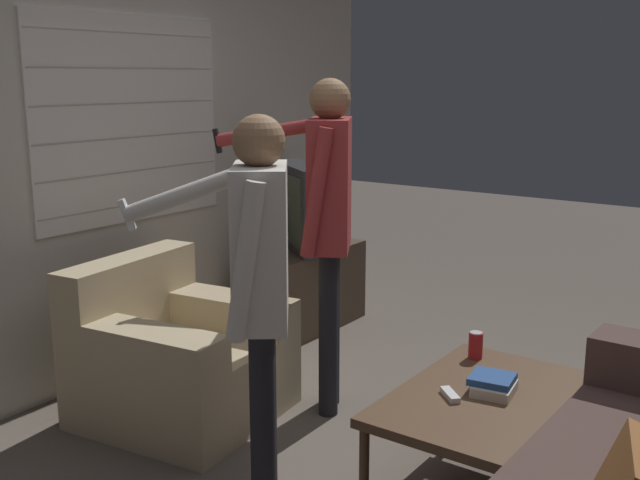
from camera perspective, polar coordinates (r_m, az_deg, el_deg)
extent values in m
cube|color=#BCB7A8|center=(4.33, -17.44, 5.71)|extent=(5.20, 0.06, 2.55)
cube|color=silver|center=(4.47, -14.21, 8.84)|extent=(1.34, 0.02, 1.16)
cube|color=#A4A099|center=(4.52, -13.79, 2.70)|extent=(1.31, 0.00, 0.01)
cube|color=#A4A099|center=(4.49, -13.92, 5.14)|extent=(1.31, 0.00, 0.01)
cube|color=#A4A099|center=(4.47, -14.05, 7.60)|extent=(1.31, 0.00, 0.01)
cube|color=#A4A099|center=(4.46, -14.18, 10.08)|extent=(1.31, 0.00, 0.01)
cube|color=#A4A099|center=(4.46, -14.31, 12.57)|extent=(1.31, 0.00, 0.01)
cube|color=#A4A099|center=(4.46, -14.45, 15.05)|extent=(1.31, 0.00, 0.01)
cube|color=#C6B289|center=(4.01, -10.30, -10.38)|extent=(0.99, 1.00, 0.40)
cube|color=#C6B289|center=(4.09, -14.35, -4.07)|extent=(0.90, 0.31, 0.41)
cube|color=#C6B289|center=(4.15, -7.69, -5.24)|extent=(0.35, 0.92, 0.18)
cube|color=#C6B289|center=(3.68, -13.61, -7.82)|extent=(0.35, 0.92, 0.18)
cube|color=brown|center=(3.22, 12.25, -11.72)|extent=(1.01, 0.64, 0.04)
cylinder|color=brown|center=(3.07, 3.37, -17.51)|extent=(0.04, 0.04, 0.42)
cylinder|color=brown|center=(3.80, 11.03, -11.55)|extent=(0.04, 0.04, 0.42)
cylinder|color=brown|center=(3.63, 19.26, -13.23)|extent=(0.04, 0.04, 0.42)
cube|color=#4C3D2D|center=(5.26, -1.39, -3.63)|extent=(0.93, 0.47, 0.57)
cube|color=#2D2D33|center=(5.13, -1.42, 2.55)|extent=(0.59, 0.72, 0.58)
cube|color=#3D4738|center=(5.10, -2.53, 2.48)|extent=(0.38, 0.52, 0.47)
cylinder|color=black|center=(3.00, -4.37, -14.02)|extent=(0.10, 0.10, 0.81)
cylinder|color=black|center=(3.12, -4.26, -12.90)|extent=(0.10, 0.10, 0.81)
cube|color=beige|center=(2.83, -4.55, -0.42)|extent=(0.43, 0.39, 0.61)
sphere|color=#846042|center=(2.77, -4.69, 7.53)|extent=(0.20, 0.20, 0.20)
cylinder|color=beige|center=(2.62, -5.71, -1.70)|extent=(0.15, 0.17, 0.58)
cylinder|color=beige|center=(3.03, -9.56, 3.73)|extent=(0.40, 0.49, 0.26)
cube|color=white|center=(3.09, -14.50, 1.88)|extent=(0.07, 0.08, 0.13)
cylinder|color=black|center=(3.87, 0.64, -7.21)|extent=(0.10, 0.10, 0.88)
cylinder|color=black|center=(4.01, 0.79, -6.53)|extent=(0.10, 0.10, 0.88)
cube|color=maroon|center=(3.76, 0.75, 4.25)|extent=(0.44, 0.37, 0.66)
sphere|color=#846042|center=(3.72, 0.77, 10.68)|extent=(0.21, 0.21, 0.21)
cylinder|color=maroon|center=(3.55, -0.27, 3.60)|extent=(0.14, 0.18, 0.63)
cylinder|color=maroon|center=(3.98, -3.47, 8.26)|extent=(0.38, 0.58, 0.17)
cube|color=black|center=(4.04, -7.82, 7.49)|extent=(0.06, 0.06, 0.13)
cube|color=beige|center=(3.22, 13.13, -10.96)|extent=(0.21, 0.18, 0.04)
cube|color=#284C89|center=(3.22, 12.98, -10.27)|extent=(0.19, 0.20, 0.03)
cylinder|color=red|center=(3.56, 11.77, -7.88)|extent=(0.07, 0.07, 0.12)
cylinder|color=silver|center=(3.54, 11.82, -6.92)|extent=(0.06, 0.06, 0.00)
cube|color=white|center=(3.15, 9.88, -11.54)|extent=(0.12, 0.12, 0.02)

